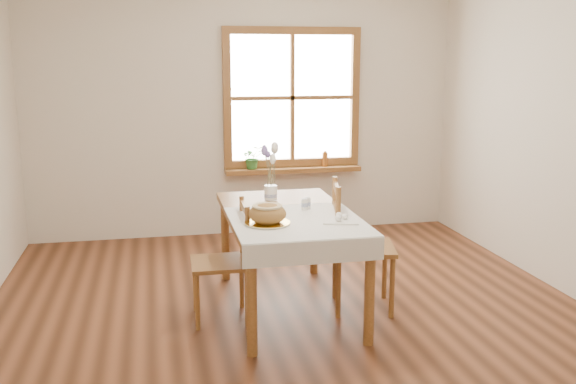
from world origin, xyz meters
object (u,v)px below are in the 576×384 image
object	(u,v)px
dining_table	(288,223)
flower_vase	(271,194)
chair_right	(363,246)
bread_plate	(267,223)
chair_left	(220,261)

from	to	relation	value
dining_table	flower_vase	world-z (taller)	flower_vase
chair_right	flower_vase	xyz separation A→B (m)	(-0.61, 0.51, 0.32)
dining_table	bread_plate	xyz separation A→B (m)	(-0.22, -0.37, 0.10)
chair_left	chair_right	xyz separation A→B (m)	(1.08, -0.01, 0.05)
dining_table	chair_right	bearing A→B (deg)	-11.50
dining_table	bread_plate	size ratio (longest dim) A/B	5.34
chair_left	flower_vase	world-z (taller)	chair_left
chair_left	bread_plate	distance (m)	0.52
bread_plate	flower_vase	bearing A→B (deg)	77.97
chair_left	bread_plate	world-z (taller)	chair_left
chair_left	bread_plate	size ratio (longest dim) A/B	2.90
chair_right	bread_plate	size ratio (longest dim) A/B	3.26
chair_left	flower_vase	size ratio (longest dim) A/B	7.64
dining_table	chair_left	distance (m)	0.58
bread_plate	flower_vase	size ratio (longest dim) A/B	2.63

